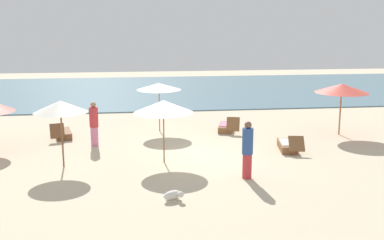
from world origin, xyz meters
name	(u,v)px	position (x,y,z in m)	size (l,w,h in m)	color
ground_plane	(183,159)	(0.00, 0.00, 0.00)	(60.00, 60.00, 0.00)	beige
ocean_water	(157,90)	(0.00, 17.00, 0.03)	(48.00, 16.00, 0.06)	slate
umbrella_0	(342,88)	(7.17, 2.84, 2.04)	(2.29, 2.29, 2.24)	olive
umbrella_1	(159,87)	(-0.57, 4.52, 2.02)	(1.98, 1.98, 2.18)	olive
umbrella_2	(60,107)	(-4.13, -0.46, 2.09)	(1.80, 1.80, 2.30)	brown
umbrella_4	(163,107)	(-0.70, -0.34, 1.99)	(2.06, 2.06, 2.21)	brown
lounger_0	(288,146)	(4.15, 0.66, 0.18)	(0.86, 1.78, 0.66)	brown
lounger_1	(227,127)	(2.43, 4.16, 0.18)	(1.00, 1.75, 0.73)	brown
lounger_2	(63,134)	(-4.74, 3.81, 0.17)	(0.92, 1.75, 0.72)	brown
person_2	(94,124)	(-3.29, 2.25, 0.89)	(0.37, 0.37, 1.77)	#D17299
person_3	(247,150)	(1.79, -2.38, 0.93)	(0.42, 0.42, 1.84)	#BF3338
dog	(173,195)	(-0.69, -4.00, 0.16)	(0.62, 0.50, 0.30)	silver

